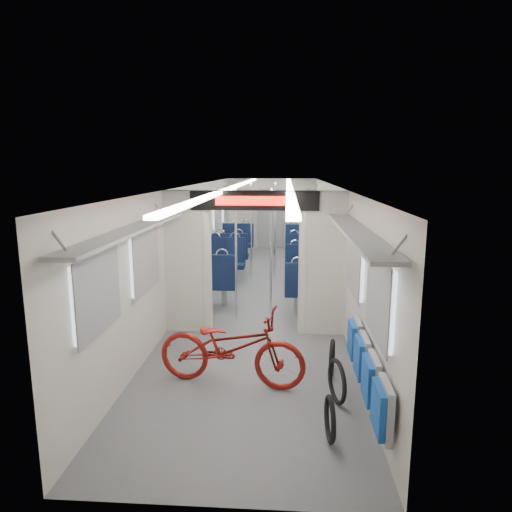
{
  "coord_description": "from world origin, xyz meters",
  "views": [
    {
      "loc": [
        0.49,
        -9.14,
        2.65
      ],
      "look_at": [
        -0.03,
        -1.27,
        1.12
      ],
      "focal_mm": 32.0,
      "sensor_mm": 36.0,
      "label": 1
    }
  ],
  "objects_px": {
    "seat_bay_near_right": "(307,275)",
    "stanchion_far_right": "(275,230)",
    "bicycle": "(231,347)",
    "flip_bench": "(366,368)",
    "bike_hoop_b": "(337,383)",
    "seat_bay_far_left": "(234,244)",
    "bike_hoop_a": "(330,421)",
    "seat_bay_near_left": "(219,267)",
    "seat_bay_far_right": "(302,245)",
    "stanchion_near_left": "(236,255)",
    "stanchion_far_left": "(251,232)",
    "stanchion_near_right": "(271,254)",
    "bike_hoop_c": "(332,360)"
  },
  "relations": [
    {
      "from": "flip_bench",
      "to": "stanchion_far_right",
      "type": "relative_size",
      "value": 0.91
    },
    {
      "from": "seat_bay_near_right",
      "to": "stanchion_near_right",
      "type": "relative_size",
      "value": 0.89
    },
    {
      "from": "stanchion_far_left",
      "to": "seat_bay_near_right",
      "type": "bearing_deg",
      "value": -54.34
    },
    {
      "from": "seat_bay_near_left",
      "to": "bike_hoop_a",
      "type": "bearing_deg",
      "value": -70.58
    },
    {
      "from": "seat_bay_far_left",
      "to": "stanchion_near_left",
      "type": "distance_m",
      "value": 4.7
    },
    {
      "from": "bike_hoop_a",
      "to": "seat_bay_near_left",
      "type": "height_order",
      "value": "seat_bay_near_left"
    },
    {
      "from": "bike_hoop_c",
      "to": "seat_bay_near_left",
      "type": "relative_size",
      "value": 0.21
    },
    {
      "from": "stanchion_near_left",
      "to": "stanchion_near_right",
      "type": "relative_size",
      "value": 1.0
    },
    {
      "from": "flip_bench",
      "to": "bike_hoop_a",
      "type": "bearing_deg",
      "value": -133.42
    },
    {
      "from": "seat_bay_near_left",
      "to": "seat_bay_far_left",
      "type": "xyz_separation_m",
      "value": [
        -0.0,
        2.93,
        -0.01
      ]
    },
    {
      "from": "seat_bay_near_right",
      "to": "stanchion_near_left",
      "type": "relative_size",
      "value": 0.89
    },
    {
      "from": "stanchion_near_left",
      "to": "stanchion_far_right",
      "type": "bearing_deg",
      "value": 79.57
    },
    {
      "from": "stanchion_far_left",
      "to": "stanchion_near_right",
      "type": "bearing_deg",
      "value": -78.58
    },
    {
      "from": "bike_hoop_b",
      "to": "stanchion_near_left",
      "type": "bearing_deg",
      "value": 116.94
    },
    {
      "from": "seat_bay_far_right",
      "to": "stanchion_far_right",
      "type": "distance_m",
      "value": 1.8
    },
    {
      "from": "bicycle",
      "to": "stanchion_near_left",
      "type": "relative_size",
      "value": 0.81
    },
    {
      "from": "flip_bench",
      "to": "stanchion_far_right",
      "type": "distance_m",
      "value": 6.56
    },
    {
      "from": "flip_bench",
      "to": "stanchion_near_left",
      "type": "distance_m",
      "value": 3.69
    },
    {
      "from": "bicycle",
      "to": "bike_hoop_a",
      "type": "relative_size",
      "value": 3.93
    },
    {
      "from": "seat_bay_near_right",
      "to": "seat_bay_far_left",
      "type": "height_order",
      "value": "seat_bay_far_left"
    },
    {
      "from": "seat_bay_far_right",
      "to": "stanchion_near_right",
      "type": "height_order",
      "value": "stanchion_near_right"
    },
    {
      "from": "bike_hoop_a",
      "to": "bike_hoop_b",
      "type": "relative_size",
      "value": 0.9
    },
    {
      "from": "flip_bench",
      "to": "seat_bay_far_right",
      "type": "bearing_deg",
      "value": 93.0
    },
    {
      "from": "bike_hoop_c",
      "to": "stanchion_near_left",
      "type": "xyz_separation_m",
      "value": [
        -1.47,
        2.18,
        0.93
      ]
    },
    {
      "from": "bike_hoop_a",
      "to": "stanchion_near_left",
      "type": "distance_m",
      "value": 3.98
    },
    {
      "from": "bicycle",
      "to": "flip_bench",
      "type": "distance_m",
      "value": 1.68
    },
    {
      "from": "bike_hoop_c",
      "to": "bicycle",
      "type": "bearing_deg",
      "value": -165.84
    },
    {
      "from": "bike_hoop_a",
      "to": "seat_bay_near_right",
      "type": "xyz_separation_m",
      "value": [
        -0.01,
        4.84,
        0.33
      ]
    },
    {
      "from": "flip_bench",
      "to": "stanchion_far_left",
      "type": "bearing_deg",
      "value": 105.25
    },
    {
      "from": "stanchion_near_right",
      "to": "stanchion_far_right",
      "type": "height_order",
      "value": "same"
    },
    {
      "from": "bicycle",
      "to": "stanchion_near_left",
      "type": "xyz_separation_m",
      "value": [
        -0.21,
        2.5,
        0.66
      ]
    },
    {
      "from": "bicycle",
      "to": "stanchion_near_left",
      "type": "bearing_deg",
      "value": 14.18
    },
    {
      "from": "flip_bench",
      "to": "seat_bay_far_right",
      "type": "relative_size",
      "value": 1.0
    },
    {
      "from": "bike_hoop_b",
      "to": "stanchion_near_left",
      "type": "xyz_separation_m",
      "value": [
        -1.46,
        2.88,
        0.91
      ]
    },
    {
      "from": "bicycle",
      "to": "bike_hoop_b",
      "type": "height_order",
      "value": "bicycle"
    },
    {
      "from": "bike_hoop_c",
      "to": "seat_bay_near_right",
      "type": "bearing_deg",
      "value": 92.89
    },
    {
      "from": "bicycle",
      "to": "flip_bench",
      "type": "relative_size",
      "value": 0.89
    },
    {
      "from": "stanchion_near_right",
      "to": "seat_bay_far_right",
      "type": "bearing_deg",
      "value": 81.25
    },
    {
      "from": "seat_bay_near_left",
      "to": "stanchion_far_right",
      "type": "height_order",
      "value": "stanchion_far_right"
    },
    {
      "from": "flip_bench",
      "to": "seat_bay_far_left",
      "type": "distance_m",
      "value": 8.16
    },
    {
      "from": "bike_hoop_b",
      "to": "seat_bay_far_left",
      "type": "relative_size",
      "value": 0.24
    },
    {
      "from": "stanchion_far_left",
      "to": "stanchion_far_right",
      "type": "distance_m",
      "value": 0.61
    },
    {
      "from": "seat_bay_near_left",
      "to": "stanchion_near_right",
      "type": "height_order",
      "value": "stanchion_near_right"
    },
    {
      "from": "seat_bay_near_right",
      "to": "stanchion_far_right",
      "type": "height_order",
      "value": "stanchion_far_right"
    },
    {
      "from": "stanchion_far_left",
      "to": "stanchion_far_right",
      "type": "xyz_separation_m",
      "value": [
        0.56,
        0.26,
        0.0
      ]
    },
    {
      "from": "seat_bay_near_left",
      "to": "seat_bay_far_right",
      "type": "relative_size",
      "value": 1.09
    },
    {
      "from": "bike_hoop_b",
      "to": "seat_bay_near_right",
      "type": "relative_size",
      "value": 0.25
    },
    {
      "from": "bicycle",
      "to": "bike_hoop_a",
      "type": "height_order",
      "value": "bicycle"
    },
    {
      "from": "flip_bench",
      "to": "stanchion_far_left",
      "type": "xyz_separation_m",
      "value": [
        -1.68,
        6.17,
        0.57
      ]
    },
    {
      "from": "bike_hoop_a",
      "to": "seat_bay_far_left",
      "type": "relative_size",
      "value": 0.22
    }
  ]
}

